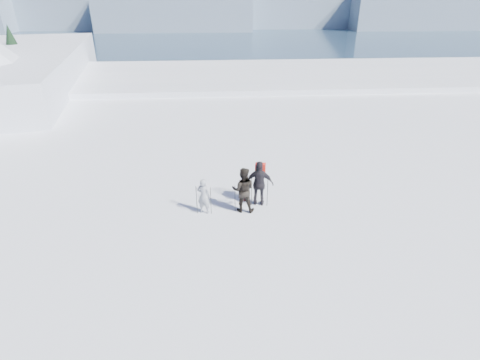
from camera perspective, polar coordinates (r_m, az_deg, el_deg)
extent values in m
plane|color=white|center=(74.08, -1.68, 6.66)|extent=(220.00, 208.01, 71.62)
cube|color=white|center=(42.17, 0.05, 6.67)|extent=(180.00, 16.00, 14.00)
plane|color=navy|center=(301.90, -3.82, 19.54)|extent=(820.00, 820.00, 0.00)
cube|color=slate|center=(504.78, -24.36, 23.00)|extent=(130.00, 80.00, 46.00)
cube|color=slate|center=(451.41, -9.75, 24.08)|extent=(160.00, 80.00, 38.00)
cube|color=slate|center=(490.55, 8.77, 25.15)|extent=(140.00, 80.00, 52.00)
cube|color=slate|center=(506.57, 25.23, 22.51)|extent=(160.00, 80.00, 40.00)
cube|color=#2D2B28|center=(52.18, -25.46, 5.11)|extent=(21.55, 17.87, 14.25)
cone|color=black|center=(48.56, -23.89, 11.46)|extent=(5.60, 5.60, 10.00)
cone|color=black|center=(49.25, -30.16, 12.16)|extent=(7.28, 7.28, 13.00)
cone|color=black|center=(43.61, -30.25, 7.84)|extent=(5.04, 5.04, 9.00)
cone|color=black|center=(52.43, -32.18, 11.80)|extent=(6.72, 6.72, 12.00)
cone|color=black|center=(47.30, -32.40, 9.85)|extent=(6.16, 6.16, 11.00)
cone|color=black|center=(44.28, -27.18, 10.16)|extent=(6.16, 6.16, 11.00)
cone|color=black|center=(45.49, -23.82, 10.55)|extent=(5.60, 5.60, 10.00)
imported|color=#959AA3|center=(14.95, -5.54, -2.44)|extent=(0.65, 0.53, 1.52)
imported|color=black|center=(14.93, 0.48, -1.51)|extent=(1.02, 0.85, 1.90)
imported|color=black|center=(15.36, 3.00, -0.56)|extent=(1.22, 0.70, 1.96)
cube|color=red|center=(15.06, 3.19, 4.09)|extent=(0.46, 0.31, 0.54)
cylinder|color=black|center=(15.00, -6.62, -3.03)|extent=(0.02, 0.02, 1.22)
cylinder|color=black|center=(14.91, -4.47, -3.17)|extent=(0.02, 0.02, 1.21)
cylinder|color=black|center=(15.03, -0.77, -2.87)|extent=(0.02, 0.02, 1.18)
cylinder|color=black|center=(15.03, 1.46, -2.81)|extent=(0.02, 0.02, 1.21)
cylinder|color=black|center=(15.43, 1.78, -1.64)|extent=(0.02, 0.02, 1.37)
cylinder|color=black|center=(15.45, 4.20, -1.89)|extent=(0.02, 0.02, 1.26)
cube|color=black|center=(16.74, 0.29, -1.79)|extent=(0.20, 1.70, 0.03)
cube|color=black|center=(16.75, 0.77, -1.78)|extent=(0.14, 1.70, 0.03)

